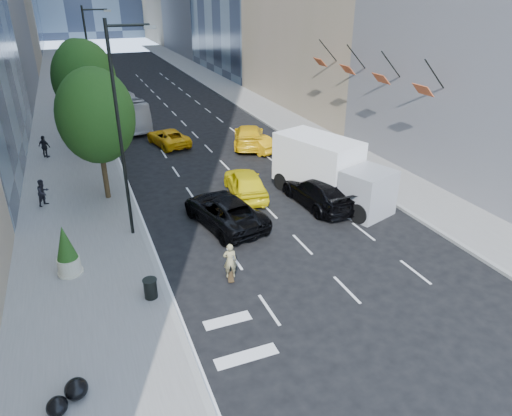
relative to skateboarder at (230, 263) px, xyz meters
name	(u,v)px	position (x,y,z in m)	size (l,w,h in m)	color
ground	(284,248)	(3.20, 1.46, -0.80)	(160.00, 160.00, 0.00)	black
sidewalk_left	(67,118)	(-5.80, 31.46, -0.73)	(6.00, 120.00, 0.15)	slate
sidewalk_right	(251,101)	(13.20, 31.46, -0.73)	(4.00, 120.00, 0.15)	slate
lamp_near	(122,122)	(-3.12, 5.46, 5.01)	(2.13, 0.22, 10.00)	black
lamp_far	(93,66)	(-3.12, 23.46, 5.01)	(2.13, 0.22, 10.00)	black
tree_near	(96,116)	(-4.00, 10.46, 4.17)	(4.20, 4.20, 7.46)	black
tree_mid	(84,79)	(-4.00, 20.46, 4.51)	(4.50, 4.50, 7.99)	black
tree_far	(78,65)	(-4.00, 33.46, 3.82)	(3.90, 3.90, 6.92)	black
traffic_signal	(83,58)	(-3.20, 41.46, 3.43)	(2.48, 0.53, 5.20)	black
facade_flags	(365,71)	(13.84, 11.46, 5.38)	(1.85, 13.30, 2.05)	black
skateboarder	(230,263)	(0.00, 0.00, 0.00)	(0.58, 0.38, 1.60)	#888055
black_sedan_lincoln	(224,211)	(1.37, 4.92, -0.02)	(2.60, 5.64, 1.57)	black
black_sedan_mercedes	(318,192)	(7.09, 5.20, 0.00)	(2.25, 5.55, 1.61)	black
taxi_a	(245,183)	(3.70, 7.96, 0.03)	(1.96, 4.86, 1.66)	yellow
taxi_b	(256,143)	(7.40, 15.46, -0.17)	(1.33, 3.83, 1.26)	#E9A30C
taxi_c	(168,137)	(1.52, 19.46, -0.14)	(2.18, 4.74, 1.32)	#F5B20C
taxi_d	(249,136)	(7.40, 16.96, 0.01)	(2.29, 5.62, 1.63)	yellow
city_bus	(115,108)	(-1.60, 27.39, 0.75)	(2.60, 11.12, 3.10)	#BABCC1
box_truck	(330,170)	(8.09, 5.77, 0.98)	(4.84, 7.75, 3.49)	white
pedestrian_a	(43,192)	(-7.41, 10.65, 0.12)	(0.75, 0.58, 1.54)	black
pedestrian_b	(45,147)	(-7.46, 19.46, 0.16)	(0.95, 0.40, 1.62)	black
trash_can	(151,289)	(-3.40, -0.23, -0.26)	(0.52, 0.52, 0.79)	black
planter_shrub	(66,251)	(-6.32, 2.77, 0.44)	(0.95, 0.95, 2.29)	#BEBA9D
garbage_bags	(69,396)	(-6.57, -4.50, -0.37)	(1.19, 1.15, 0.59)	black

